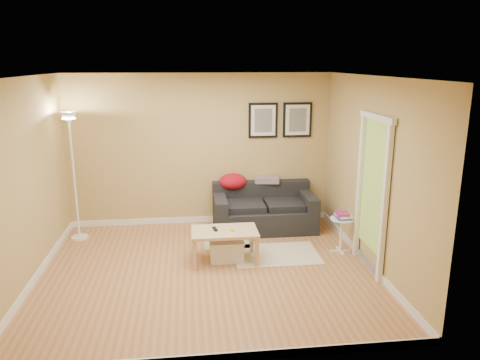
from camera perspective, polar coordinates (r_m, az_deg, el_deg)
The scene contains 25 objects.
floor at distance 6.43m, azimuth -4.07°, elevation -11.17°, with size 4.50×4.50×0.00m, color #B5734D.
ceiling at distance 5.79m, azimuth -4.54°, elevation 12.68°, with size 4.50×4.50×0.00m, color white.
wall_back at distance 7.93m, azimuth -4.93°, elevation 3.71°, with size 4.50×4.50×0.00m, color tan.
wall_front at distance 4.07m, azimuth -3.03°, elevation -6.83°, with size 4.50×4.50×0.00m, color tan.
wall_left at distance 6.31m, azimuth -25.17°, elevation -0.47°, with size 4.00×4.00×0.00m, color tan.
wall_right at distance 6.47m, azimuth 16.04°, elevation 0.71°, with size 4.00×4.00×0.00m, color tan.
baseboard_back at distance 8.25m, azimuth -4.74°, elevation -4.87°, with size 4.50×0.02×0.10m, color white.
baseboard_front at distance 4.68m, azimuth -2.82°, elevation -21.18°, with size 4.50×0.02×0.10m, color white.
baseboard_left at distance 6.71m, azimuth -23.92°, elevation -10.84°, with size 0.02×4.00×0.10m, color white.
baseboard_right at distance 6.86m, azimuth 15.23°, elevation -9.48°, with size 0.02×4.00×0.10m, color white.
sofa at distance 7.81m, azimuth 3.02°, elevation -3.45°, with size 1.70×0.90×0.75m, color black, non-canonical shape.
red_throw at distance 7.91m, azimuth -0.90°, elevation -0.20°, with size 0.48×0.36×0.28m, color #AA0F25, non-canonical shape.
plaid_throw at distance 8.02m, azimuth 3.35°, elevation 0.06°, with size 0.42×0.26×0.10m, color tan, non-canonical shape.
framed_print_left at distance 7.93m, azimuth 2.88°, elevation 7.40°, with size 0.50×0.04×0.60m, color black, non-canonical shape.
framed_print_right at distance 8.05m, azimuth 7.13°, elevation 7.42°, with size 0.50×0.04×0.60m, color black, non-canonical shape.
area_rug at distance 6.92m, azimuth 4.47°, elevation -9.18°, with size 1.25×0.85×0.01m, color beige.
green_runner at distance 7.30m, azimuth -1.66°, elevation -7.84°, with size 0.70×0.50×0.01m, color #668C4C.
coffee_table at distance 6.62m, azimuth -1.93°, elevation -8.14°, with size 0.93×0.57×0.47m, color tan, non-canonical shape.
remote_control at distance 6.56m, azimuth -3.13°, elevation -6.09°, with size 0.05×0.16×0.02m, color black.
tape_roll at distance 6.50m, azimuth -0.99°, elevation -6.19°, with size 0.07×0.07×0.03m, color yellow.
storage_bin at distance 6.69m, azimuth -1.70°, elevation -8.64°, with size 0.49×0.36×0.30m, color white, non-canonical shape.
side_table at distance 7.06m, azimuth 12.43°, elevation -6.70°, with size 0.35×0.35×0.53m, color white, non-canonical shape.
book_stack at distance 6.97m, azimuth 12.62°, elevation -4.29°, with size 0.20×0.27×0.08m, color #304392, non-canonical shape.
floor_lamp at distance 7.66m, azimuth -19.86°, elevation -0.03°, with size 0.27×0.27×2.06m, color white, non-canonical shape.
doorway at distance 6.39m, azimuth 15.97°, elevation -2.02°, with size 0.12×1.01×2.13m, color white, non-canonical shape.
Camera 1 is at (-0.23, -5.79, 2.78)m, focal length 34.39 mm.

